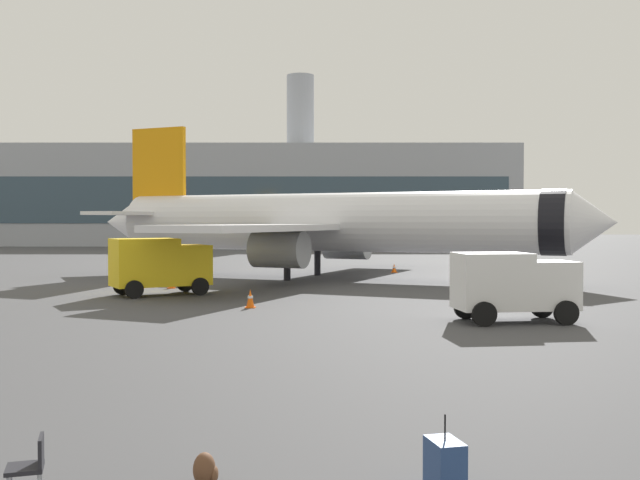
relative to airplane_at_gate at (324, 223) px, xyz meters
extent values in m
cylinder|color=white|center=(0.21, -0.09, 0.04)|extent=(29.04, 15.42, 3.80)
cone|color=white|center=(15.08, -6.54, 0.04)|extent=(3.64, 4.27, 3.61)
cone|color=white|center=(-15.02, 6.51, 0.04)|extent=(4.30, 4.41, 3.42)
cylinder|color=black|center=(13.06, -5.66, 0.04)|extent=(2.83, 4.11, 3.88)
cube|color=white|center=(2.48, 7.64, -0.26)|extent=(10.77, 16.59, 0.36)
cube|color=white|center=(-3.89, -7.03, -0.26)|extent=(10.77, 16.59, 0.36)
cylinder|color=gray|center=(1.49, 5.35, -1.56)|extent=(3.81, 3.29, 2.20)
cylinder|color=gray|center=(-2.89, -4.74, -1.56)|extent=(3.81, 3.29, 2.20)
cube|color=orange|center=(-12.17, 5.28, 3.64)|extent=(4.18, 2.08, 6.40)
cube|color=white|center=(-11.36, 8.41, 0.64)|extent=(4.77, 6.54, 0.24)
cube|color=white|center=(-13.90, 2.54, 0.64)|extent=(4.77, 6.54, 0.24)
cylinder|color=black|center=(11.22, -4.87, -2.76)|extent=(0.36, 0.36, 1.80)
cylinder|color=black|center=(-0.67, 2.90, -2.76)|extent=(0.44, 0.44, 1.80)
cylinder|color=black|center=(-2.58, -1.50, -2.76)|extent=(0.44, 0.44, 1.80)
cube|color=yellow|center=(-7.25, -9.94, -2.14)|extent=(2.54, 2.74, 2.04)
cube|color=#1E232D|center=(-6.62, -9.59, -1.66)|extent=(1.04, 1.77, 0.84)
cube|color=yellow|center=(-9.34, -11.11, -1.96)|extent=(3.80, 3.44, 2.40)
cylinder|color=black|center=(-7.70, -8.88, -3.21)|extent=(0.89, 0.63, 0.90)
cylinder|color=black|center=(-6.58, -10.89, -3.21)|extent=(0.89, 0.63, 0.90)
cylinder|color=black|center=(-10.64, -10.52, -3.21)|extent=(0.89, 0.63, 0.90)
cylinder|color=black|center=(-9.51, -12.53, -3.21)|extent=(0.89, 0.63, 0.90)
cube|color=white|center=(8.10, -20.60, -2.27)|extent=(1.99, 2.20, 1.78)
cube|color=#1E232D|center=(8.84, -20.51, -1.85)|extent=(0.29, 1.80, 0.74)
cube|color=white|center=(5.92, -20.86, -2.11)|extent=(2.86, 2.30, 2.10)
cylinder|color=black|center=(8.19, -19.53, -3.21)|extent=(0.92, 0.33, 0.90)
cylinder|color=black|center=(8.44, -21.61, -3.21)|extent=(0.92, 0.33, 0.90)
cylinder|color=black|center=(5.14, -19.90, -3.21)|extent=(0.92, 0.33, 0.90)
cylinder|color=black|center=(5.39, -21.98, -3.21)|extent=(0.92, 0.33, 0.90)
cube|color=#F2590C|center=(4.95, 5.66, -3.64)|extent=(0.44, 0.44, 0.04)
cone|color=#F2590C|center=(4.95, 5.66, -3.31)|extent=(0.36, 0.36, 0.61)
cylinder|color=white|center=(4.95, 5.66, -3.28)|extent=(0.23, 0.23, 0.10)
cube|color=#F2590C|center=(-10.56, -6.78, -3.64)|extent=(0.44, 0.44, 0.04)
cone|color=#F2590C|center=(-10.56, -6.78, -3.23)|extent=(0.36, 0.36, 0.78)
cylinder|color=white|center=(-10.56, -6.78, -3.19)|extent=(0.23, 0.23, 0.10)
cube|color=#F2590C|center=(-3.52, -16.23, -3.64)|extent=(0.44, 0.44, 0.04)
cone|color=#F2590C|center=(-3.52, -16.23, -3.23)|extent=(0.36, 0.36, 0.78)
cylinder|color=white|center=(-3.52, -16.23, -3.19)|extent=(0.23, 0.23, 0.10)
cube|color=#F2590C|center=(-8.83, -6.95, -3.64)|extent=(0.44, 0.44, 0.04)
cone|color=#F2590C|center=(-8.83, -6.95, -3.27)|extent=(0.36, 0.36, 0.68)
cylinder|color=white|center=(-8.83, -6.95, -3.24)|extent=(0.23, 0.23, 0.10)
cube|color=navy|center=(1.25, -38.07, -3.27)|extent=(0.54, 0.72, 0.70)
cylinder|color=black|center=(1.25, -38.07, -2.74)|extent=(0.02, 0.02, 0.36)
ellipsoid|color=brown|center=(-2.14, -37.80, -3.42)|extent=(0.32, 0.40, 0.48)
ellipsoid|color=brown|center=(-2.00, -37.80, -3.49)|extent=(0.12, 0.28, 0.24)
cube|color=black|center=(-4.48, -38.35, -3.22)|extent=(0.60, 0.60, 0.06)
cube|color=black|center=(-4.28, -38.29, -3.00)|extent=(0.19, 0.47, 0.40)
cylinder|color=#999EA5|center=(-4.36, -38.11, -3.44)|extent=(0.04, 0.04, 0.44)
cube|color=#9EA3AD|center=(-14.68, 71.09, 3.96)|extent=(88.03, 22.64, 15.22)
cube|color=#334756|center=(-14.68, 59.72, 3.20)|extent=(83.63, 0.10, 6.85)
cylinder|color=#9EA3AD|center=(-3.65, 71.09, 17.57)|extent=(4.40, 4.40, 12.00)
camera|label=1|loc=(-0.49, -48.23, 0.13)|focal=41.42mm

